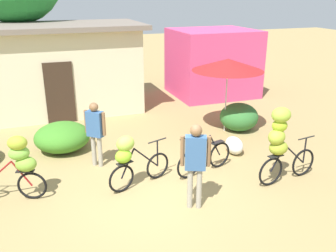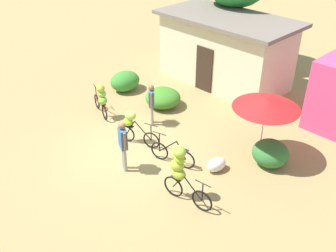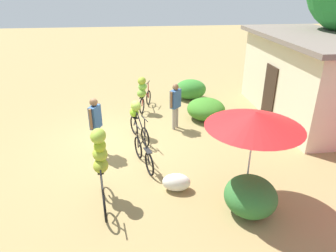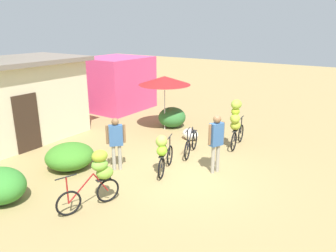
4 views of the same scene
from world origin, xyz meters
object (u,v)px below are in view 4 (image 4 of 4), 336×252
at_px(building_low, 2,103).
at_px(bicycle_by_shop, 236,120).
at_px(shop_pink, 117,83).
at_px(market_umbrella, 165,80).
at_px(bicycle_near_pile, 163,151).
at_px(produce_sack, 190,134).
at_px(person_vendor, 216,138).
at_px(person_bystander, 116,139).
at_px(bicycle_leftmost, 98,173).
at_px(bicycle_center_loaded, 191,144).

xyz_separation_m(building_low, bicycle_by_shop, (4.20, -7.25, -0.50)).
distance_m(shop_pink, market_umbrella, 4.46).
xyz_separation_m(bicycle_near_pile, produce_sack, (3.05, 0.87, -0.52)).
height_order(person_vendor, person_bystander, person_vendor).
distance_m(bicycle_leftmost, bicycle_near_pile, 2.29).
relative_size(bicycle_center_loaded, produce_sack, 2.26).
relative_size(bicycle_near_pile, person_vendor, 0.87).
distance_m(bicycle_leftmost, person_bystander, 2.04).
bearing_deg(bicycle_by_shop, bicycle_near_pile, 164.10).
relative_size(shop_pink, bicycle_by_shop, 1.79).
bearing_deg(bicycle_leftmost, shop_pink, 39.92).
distance_m(market_umbrella, produce_sack, 2.48).
distance_m(shop_pink, produce_sack, 6.16).
height_order(building_low, person_bystander, building_low).
height_order(bicycle_by_shop, person_bystander, bicycle_by_shop).
bearing_deg(building_low, person_bystander, -83.88).
distance_m(bicycle_center_loaded, bicycle_by_shop, 1.81).
relative_size(produce_sack, person_vendor, 0.40).
bearing_deg(shop_pink, person_bystander, -137.65).
bearing_deg(shop_pink, bicycle_leftmost, -140.08).
height_order(market_umbrella, bicycle_center_loaded, market_umbrella).
height_order(shop_pink, bicycle_by_shop, shop_pink).
xyz_separation_m(market_umbrella, produce_sack, (-0.55, -1.57, -1.85)).
relative_size(market_umbrella, produce_sack, 3.21).
relative_size(bicycle_near_pile, person_bystander, 0.94).
xyz_separation_m(shop_pink, bicycle_near_pile, (-5.18, -6.54, -0.59)).
relative_size(produce_sack, person_bystander, 0.43).
bearing_deg(bicycle_near_pile, market_umbrella, 34.01).
bearing_deg(bicycle_leftmost, person_bystander, 30.65).
bearing_deg(bicycle_by_shop, bicycle_leftmost, 167.38).
bearing_deg(bicycle_by_shop, produce_sack, 93.20).
xyz_separation_m(building_low, bicycle_leftmost, (-1.21, -6.04, -0.70)).
height_order(produce_sack, person_vendor, person_vendor).
bearing_deg(person_bystander, bicycle_near_pile, -69.20).
relative_size(shop_pink, bicycle_leftmost, 2.07).
xyz_separation_m(shop_pink, person_vendor, (-4.20, -7.73, -0.23)).
height_order(market_umbrella, bicycle_by_shop, market_umbrella).
bearing_deg(person_vendor, market_umbrella, 54.12).
bearing_deg(market_umbrella, person_vendor, -125.88).
distance_m(bicycle_near_pile, bicycle_by_shop, 3.29).
bearing_deg(bicycle_by_shop, shop_pink, 74.74).
xyz_separation_m(bicycle_by_shop, person_bystander, (-3.66, 2.25, -0.04)).
relative_size(bicycle_leftmost, bicycle_by_shop, 0.86).
height_order(bicycle_by_shop, produce_sack, bicycle_by_shop).
relative_size(shop_pink, person_bystander, 1.96).
xyz_separation_m(bicycle_center_loaded, person_bystander, (-2.33, 1.23, 0.64)).
distance_m(building_low, bicycle_center_loaded, 6.96).
distance_m(market_umbrella, person_bystander, 4.39).
bearing_deg(person_bystander, shop_pink, 42.35).
distance_m(bicycle_leftmost, person_vendor, 3.58).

